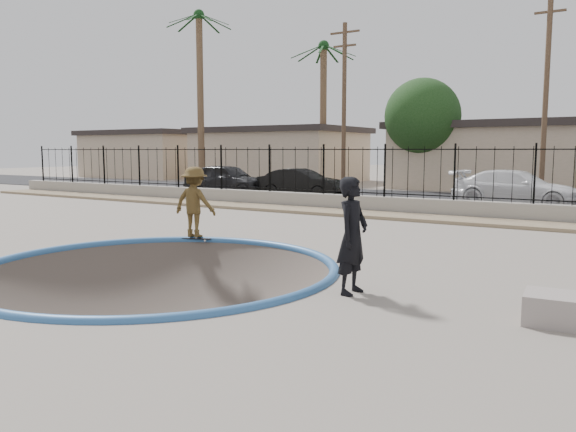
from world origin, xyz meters
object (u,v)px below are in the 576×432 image
Objects in this scene: skater at (195,206)px; skateboard at (195,238)px; car_b at (301,183)px; videographer at (353,236)px; car_c at (517,188)px; car_a at (227,179)px.

skateboard is (0.00, -0.00, -0.82)m from skater.
videographer is at bearing -150.01° from car_b.
skateboard is 0.17× the size of car_c.
car_c is at bearing 48.23° from skateboard.
car_c is (-0.34, 15.69, -0.17)m from videographer.
car_a is 13.49m from car_c.
car_a is (-8.12, 11.61, -0.07)m from skater.
videographer reaches higher than skater.
skater reaches higher than car_c.
skater is 0.82m from skateboard.
car_a is at bearing -62.56° from skater.
skater is 0.39× the size of car_a.
car_a reaches higher than car_b.
skater is 2.03× the size of skateboard.
videographer is (5.63, -2.65, 0.87)m from skateboard.
videographer is (5.63, -2.65, 0.05)m from skater.
videographer is 0.37× the size of car_c.
car_b is 9.41m from car_c.
skater is at bearing 65.37° from videographer.
car_c is at bearing -87.34° from car_b.
skater reaches higher than car_a.
skater is 12.71m from car_b.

